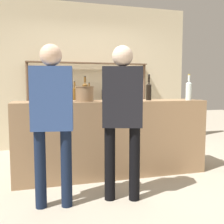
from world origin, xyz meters
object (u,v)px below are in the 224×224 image
object	(u,v)px
counter_bottle_4	(149,91)
customer_center	(122,110)
counter_bottle_3	(189,90)
counter_bottle_2	(85,91)
customer_left	(52,112)
counter_bottle_0	(46,92)
counter_bottle_1	(65,90)
ice_bucket	(84,94)

from	to	relation	value
counter_bottle_4	customer_center	xyz separation A→B (m)	(-0.64, -0.81, -0.19)
counter_bottle_4	counter_bottle_3	bearing A→B (deg)	-15.61
counter_bottle_4	counter_bottle_2	bearing A→B (deg)	173.36
counter_bottle_3	counter_bottle_4	world-z (taller)	counter_bottle_3
customer_left	customer_center	bearing A→B (deg)	-83.05
counter_bottle_0	counter_bottle_3	xyz separation A→B (m)	(1.92, -0.07, 0.01)
counter_bottle_1	ice_bucket	world-z (taller)	counter_bottle_1
counter_bottle_2	customer_left	bearing A→B (deg)	-117.72
counter_bottle_1	counter_bottle_2	size ratio (longest dim) A/B	1.12
counter_bottle_3	counter_bottle_2	bearing A→B (deg)	169.90
counter_bottle_1	counter_bottle_4	distance (m)	1.15
counter_bottle_4	ice_bucket	world-z (taller)	counter_bottle_4
ice_bucket	counter_bottle_1	bearing A→B (deg)	178.14
ice_bucket	customer_center	xyz separation A→B (m)	(0.27, -0.73, -0.15)
counter_bottle_2	counter_bottle_3	xyz separation A→B (m)	(1.41, -0.25, 0.01)
counter_bottle_3	ice_bucket	distance (m)	1.45
counter_bottle_2	counter_bottle_0	bearing A→B (deg)	-160.79
counter_bottle_4	customer_left	world-z (taller)	customer_left
ice_bucket	counter_bottle_0	bearing A→B (deg)	179.00
counter_bottle_0	customer_center	xyz separation A→B (m)	(0.75, -0.74, -0.18)
counter_bottle_3	counter_bottle_0	bearing A→B (deg)	177.85
counter_bottle_0	customer_left	bearing A→B (deg)	-86.74
ice_bucket	customer_center	bearing A→B (deg)	-69.54
counter_bottle_0	counter_bottle_2	distance (m)	0.54
counter_bottle_1	counter_bottle_3	xyz separation A→B (m)	(1.68, -0.07, -0.00)
counter_bottle_2	customer_center	xyz separation A→B (m)	(0.23, -0.92, -0.18)
counter_bottle_1	customer_left	world-z (taller)	customer_left
counter_bottle_3	counter_bottle_4	bearing A→B (deg)	164.39
counter_bottle_4	customer_left	size ratio (longest dim) A/B	0.22
counter_bottle_4	customer_left	bearing A→B (deg)	-149.40
counter_bottle_4	counter_bottle_0	bearing A→B (deg)	-176.83
counter_bottle_4	customer_left	xyz separation A→B (m)	(-1.34, -0.79, -0.19)
counter_bottle_3	ice_bucket	xyz separation A→B (m)	(-1.44, 0.06, -0.05)
counter_bottle_2	counter_bottle_3	size ratio (longest dim) A/B	0.91
counter_bottle_3	ice_bucket	world-z (taller)	counter_bottle_3
counter_bottle_2	customer_center	bearing A→B (deg)	-75.70
counter_bottle_3	customer_center	distance (m)	1.36
counter_bottle_0	counter_bottle_2	bearing A→B (deg)	19.21
counter_bottle_3	counter_bottle_1	bearing A→B (deg)	177.57
customer_left	counter_bottle_2	bearing A→B (deg)	-19.25
counter_bottle_2	counter_bottle_4	bearing A→B (deg)	-6.64
counter_bottle_3	customer_left	bearing A→B (deg)	-160.99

